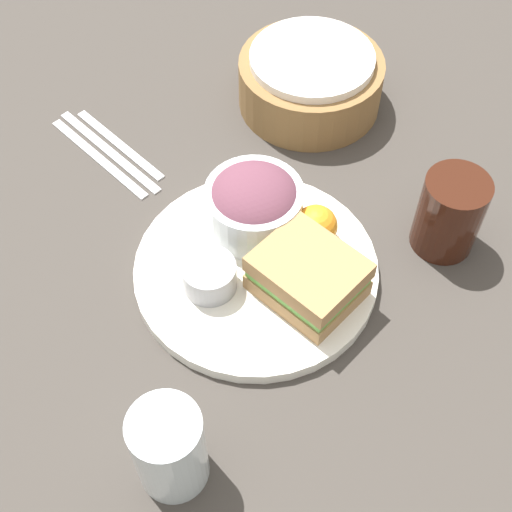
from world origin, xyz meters
name	(u,v)px	position (x,y,z in m)	size (l,w,h in m)	color
ground_plane	(256,274)	(0.00, 0.00, 0.00)	(4.00, 4.00, 0.00)	#3D3833
plate	(256,270)	(0.00, 0.00, 0.01)	(0.29, 0.29, 0.02)	white
sandwich	(308,277)	(0.07, 0.00, 0.05)	(0.13, 0.12, 0.06)	#A37A4C
salad_bowl	(254,203)	(-0.03, 0.06, 0.05)	(0.12, 0.12, 0.08)	white
dressing_cup	(209,276)	(-0.03, -0.05, 0.04)	(0.06, 0.06, 0.04)	#99999E
orange_wedge	(316,226)	(0.04, 0.07, 0.04)	(0.05, 0.05, 0.05)	orange
drink_glass	(450,214)	(0.17, 0.16, 0.05)	(0.08, 0.08, 0.10)	#38190F
bread_basket	(310,80)	(-0.09, 0.30, 0.04)	(0.20, 0.20, 0.08)	olive
fork	(98,157)	(-0.28, 0.06, 0.00)	(0.20, 0.01, 0.01)	silver
knife	(109,151)	(-0.27, 0.07, 0.00)	(0.21, 0.01, 0.01)	silver
spoon	(119,144)	(-0.27, 0.09, 0.00)	(0.18, 0.01, 0.01)	silver
water_glass	(169,449)	(0.05, -0.25, 0.06)	(0.07, 0.07, 0.11)	silver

